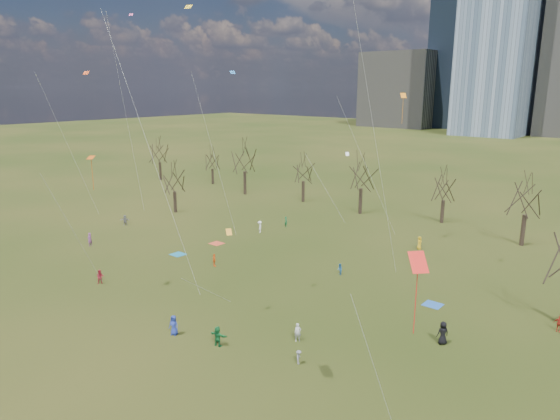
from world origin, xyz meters
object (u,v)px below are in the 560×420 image
Objects in this scene: person_0 at (174,325)px; blanket_navy at (433,305)px; person_1 at (298,332)px; blanket_teal at (178,254)px; blanket_crimson at (217,243)px; person_4 at (214,260)px; person_2 at (100,277)px.

blanket_navy is at bearing 33.97° from person_0.
person_1 is at bearing 14.10° from person_0.
blanket_crimson is at bearing 86.09° from blanket_teal.
blanket_crimson is 0.96× the size of person_0.
person_1 is (23.28, -13.14, 0.72)m from blanket_crimson.
blanket_navy is at bearing 11.46° from blanket_teal.
person_4 is at bearing -165.48° from blanket_navy.
person_2 is 11.96m from person_4.
person_0 is at bearing -51.21° from blanket_crimson.
blanket_teal is 20.11m from person_0.
blanket_teal is 1.00× the size of blanket_navy.
blanket_navy is at bearing -28.89° from person_2.
blanket_teal is 5.88m from blanket_crimson.
person_0 is (-13.63, -18.74, 0.82)m from blanket_navy.
person_0 is 1.15× the size of person_4.
person_2 is at bearing 151.91° from person_0.
blanket_teal is 1.07× the size of person_2.
person_0 reaches higher than blanket_navy.
person_2 is (-14.21, 2.01, -0.08)m from person_0.
person_0 is 9.95m from person_1.
blanket_crimson is (0.40, 5.87, 0.00)m from blanket_teal.
blanket_teal is 6.36m from person_4.
person_4 is (5.92, -5.87, 0.71)m from blanket_crimson.
person_0 reaches higher than person_1.
person_0 is at bearing -67.97° from person_2.
person_1 reaches higher than blanket_teal.
person_1 is at bearing -17.07° from blanket_teal.
blanket_crimson is 1.09× the size of person_1.
blanket_teal and blanket_crimson have the same top height.
person_2 is 1.03× the size of person_4.
person_4 reaches higher than blanket_navy.
blanket_teal is 1.09× the size of person_1.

